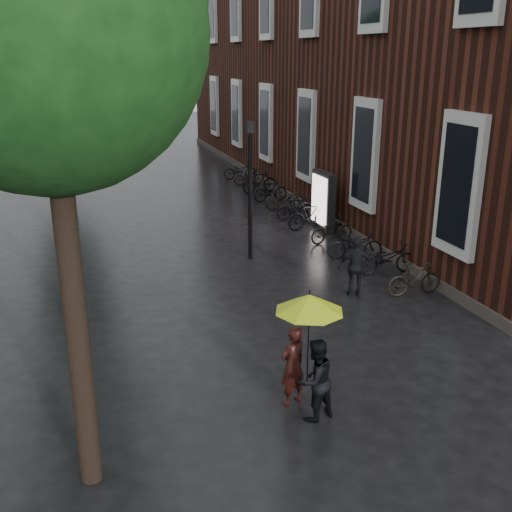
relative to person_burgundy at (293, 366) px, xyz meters
name	(u,v)px	position (x,y,z in m)	size (l,w,h in m)	color
ground	(359,466)	(0.36, -1.99, -0.78)	(120.00, 120.00, 0.00)	black
brick_building	(375,56)	(10.83, 17.47, 5.21)	(10.20, 33.20, 12.00)	#38160F
street_trees	(50,47)	(-3.63, 13.92, 5.56)	(4.33, 34.03, 8.91)	black
person_burgundy	(293,366)	(0.00, 0.00, 0.00)	(0.57, 0.37, 1.56)	black
person_black	(315,380)	(0.20, -0.55, -0.02)	(0.74, 0.57, 1.52)	black
lime_umbrella	(309,303)	(0.13, -0.36, 1.36)	(1.21, 1.21, 1.77)	black
pedestrian_walking	(356,267)	(3.47, 4.33, 0.04)	(0.96, 0.40, 1.63)	black
parked_bicycles	(300,208)	(4.92, 11.92, -0.31)	(2.15, 17.01, 1.04)	black
ad_lightbox	(323,201)	(5.22, 10.43, 0.29)	(0.32, 1.41, 2.13)	black
lamp_post	(250,178)	(1.73, 8.10, 1.80)	(0.22, 0.22, 4.24)	black
cycle_sign	(73,165)	(-3.22, 16.96, 0.95)	(0.14, 0.48, 2.61)	#262628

